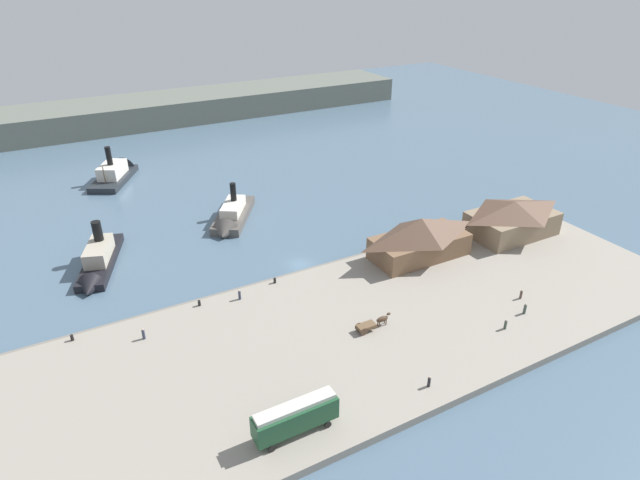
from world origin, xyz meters
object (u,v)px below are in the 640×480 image
object	(u,v)px
ferry_shed_east_terminal	(420,237)
pedestrian_standing_center	(429,382)
pedestrian_near_cart	(144,334)
ferry_moored_west	(231,218)
pedestrian_near_west_shed	(521,294)
ferry_near_quay	(117,172)
pedestrian_walking_east	(240,295)
pedestrian_near_east_shed	(505,325)
mooring_post_center_west	(199,303)
ferry_approaching_east	(98,263)
pedestrian_walking_west	(525,309)
street_tram	(295,416)
ferry_shed_central_terminal	(512,218)
horse_cart	(372,324)
mooring_post_center_east	(72,338)
mooring_post_west	(275,281)

from	to	relation	value
ferry_shed_east_terminal	pedestrian_standing_center	distance (m)	33.72
pedestrian_near_cart	ferry_moored_west	xyz separation A→B (m)	(24.76, 31.90, -0.68)
pedestrian_near_west_shed	ferry_near_quay	size ratio (longest dim) A/B	0.08
pedestrian_walking_east	pedestrian_standing_center	size ratio (longest dim) A/B	1.08
pedestrian_near_east_shed	pedestrian_near_west_shed	bearing A→B (deg)	29.24
mooring_post_center_west	ferry_approaching_east	size ratio (longest dim) A/B	0.04
mooring_post_center_west	pedestrian_walking_west	bearing A→B (deg)	-31.01
street_tram	ferry_approaching_east	xyz separation A→B (m)	(-14.10, 50.59, -2.16)
ferry_shed_central_terminal	pedestrian_walking_east	distance (m)	55.18
horse_cart	pedestrian_standing_center	bearing A→B (deg)	-91.20
ferry_approaching_east	mooring_post_center_east	bearing A→B (deg)	-107.15
pedestrian_walking_west	pedestrian_walking_east	bearing A→B (deg)	146.37
pedestrian_walking_east	street_tram	bearing A→B (deg)	-98.18
pedestrian_near_cart	pedestrian_near_east_shed	bearing A→B (deg)	-26.12
pedestrian_walking_west	mooring_post_center_east	bearing A→B (deg)	156.92
pedestrian_near_west_shed	pedestrian_near_east_shed	distance (m)	9.26
ferry_shed_east_terminal	mooring_post_center_west	distance (m)	40.08
ferry_near_quay	pedestrian_near_east_shed	bearing A→B (deg)	-67.77
pedestrian_walking_east	ferry_moored_west	world-z (taller)	ferry_moored_west
pedestrian_near_east_shed	pedestrian_near_cart	bearing A→B (deg)	153.88
mooring_post_center_east	street_tram	bearing A→B (deg)	-55.63
mooring_post_center_west	ferry_moored_west	size ratio (longest dim) A/B	0.05
horse_cart	mooring_post_west	distance (m)	19.60
mooring_post_west	ferry_near_quay	xyz separation A→B (m)	(-13.93, 66.18, -0.11)
ferry_near_quay	ferry_moored_west	xyz separation A→B (m)	(16.27, -38.83, -0.23)
horse_cart	pedestrian_near_east_shed	world-z (taller)	horse_cart
pedestrian_near_west_shed	mooring_post_center_east	xyz separation A→B (m)	(-63.85, 22.92, -0.28)
ferry_shed_east_terminal	mooring_post_center_west	xyz separation A→B (m)	(-39.74, 3.88, -3.39)
ferry_near_quay	street_tram	bearing A→B (deg)	-88.22
pedestrian_near_cart	pedestrian_near_west_shed	size ratio (longest dim) A/B	1.08
pedestrian_near_cart	mooring_post_center_east	world-z (taller)	pedestrian_near_cart
pedestrian_standing_center	ferry_near_quay	world-z (taller)	ferry_near_quay
ferry_approaching_east	horse_cart	bearing A→B (deg)	-50.17
ferry_shed_central_terminal	ferry_approaching_east	bearing A→B (deg)	160.18
pedestrian_near_cart	pedestrian_near_west_shed	world-z (taller)	pedestrian_near_cart
pedestrian_near_cart	ferry_approaching_east	xyz separation A→B (m)	(-2.62, 25.15, -0.48)
pedestrian_near_west_shed	mooring_post_center_west	bearing A→B (deg)	153.59
mooring_post_center_west	street_tram	bearing A→B (deg)	-85.92
pedestrian_near_west_shed	mooring_post_center_east	bearing A→B (deg)	160.26
pedestrian_near_east_shed	pedestrian_standing_center	bearing A→B (deg)	-167.05
horse_cart	pedestrian_walking_west	size ratio (longest dim) A/B	3.21
mooring_post_center_west	ferry_moored_west	world-z (taller)	ferry_moored_west
ferry_shed_central_terminal	horse_cart	world-z (taller)	ferry_shed_central_terminal
street_tram	mooring_post_west	distance (m)	31.97
ferry_shed_east_terminal	street_tram	bearing A→B (deg)	-145.65
pedestrian_near_west_shed	mooring_post_west	distance (m)	39.75
ferry_shed_central_terminal	pedestrian_walking_east	bearing A→B (deg)	175.82
pedestrian_standing_center	mooring_post_west	xyz separation A→B (m)	(-7.04, 31.47, -0.27)
pedestrian_walking_west	pedestrian_near_east_shed	xyz separation A→B (m)	(-5.44, -1.36, -0.07)
pedestrian_walking_west	ferry_moored_west	size ratio (longest dim) A/B	0.09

